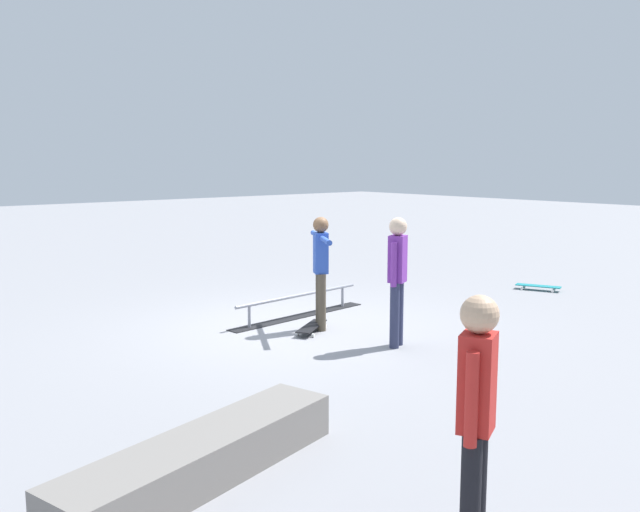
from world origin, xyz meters
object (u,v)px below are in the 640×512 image
(bystander_red_shirt, at_px, (476,415))
(loose_skateboard_teal, at_px, (538,286))
(skate_ledge, at_px, (203,457))
(skateboard_main, at_px, (312,327))
(bystander_purple_shirt, at_px, (397,274))
(grind_rail, at_px, (299,307))
(skater_main, at_px, (321,265))

(bystander_red_shirt, xyz_separation_m, loose_skateboard_teal, (-7.88, -4.47, -0.85))
(skate_ledge, xyz_separation_m, loose_skateboard_teal, (-8.57, -2.51, -0.10))
(skateboard_main, distance_m, loose_skateboard_teal, 5.16)
(skateboard_main, distance_m, bystander_purple_shirt, 1.59)
(grind_rail, bearing_deg, skateboard_main, 57.18)
(loose_skateboard_teal, bearing_deg, grind_rail, -126.63)
(skateboard_main, bearing_deg, skate_ledge, -171.73)
(grind_rail, height_order, bystander_purple_shirt, bystander_purple_shirt)
(skateboard_main, height_order, bystander_red_shirt, bystander_red_shirt)
(skate_ledge, relative_size, loose_skateboard_teal, 3.07)
(skateboard_main, bearing_deg, grind_rail, 30.70)
(grind_rail, xyz_separation_m, skateboard_main, (0.43, 0.83, -0.08))
(skateboard_main, xyz_separation_m, bystander_red_shirt, (2.74, 4.84, 0.85))
(skate_ledge, distance_m, skater_main, 4.70)
(grind_rail, distance_m, skateboard_main, 0.94)
(skate_ledge, xyz_separation_m, bystander_purple_shirt, (-3.79, -1.60, 0.77))
(skate_ledge, relative_size, bystander_red_shirt, 1.53)
(bystander_purple_shirt, bearing_deg, grind_rail, 62.83)
(skater_main, distance_m, loose_skateboard_teal, 5.05)
(grind_rail, xyz_separation_m, skate_ledge, (3.86, 3.71, 0.02))
(skateboard_main, distance_m, bystander_red_shirt, 5.62)
(bystander_red_shirt, bearing_deg, bystander_purple_shirt, -156.03)
(skater_main, bearing_deg, skateboard_main, 126.91)
(grind_rail, relative_size, skateboard_main, 3.36)
(grind_rail, height_order, bystander_red_shirt, bystander_red_shirt)
(grind_rail, relative_size, bystander_red_shirt, 1.61)
(bystander_red_shirt, xyz_separation_m, bystander_purple_shirt, (-3.11, -3.55, 0.02))
(skate_ledge, xyz_separation_m, skater_main, (-3.62, -2.90, 0.76))
(grind_rail, bearing_deg, skater_main, 67.81)
(bystander_purple_shirt, bearing_deg, bystander_red_shirt, -156.45)
(skater_main, relative_size, skateboard_main, 2.05)
(skater_main, relative_size, bystander_purple_shirt, 0.96)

